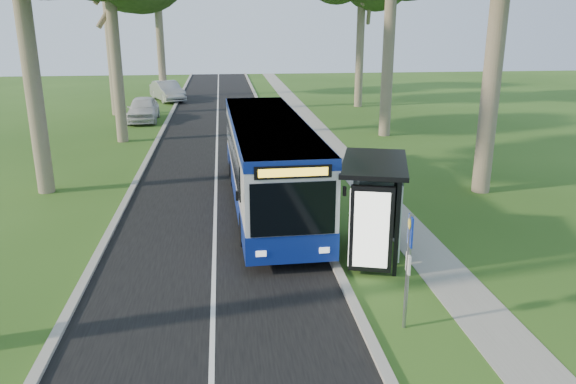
# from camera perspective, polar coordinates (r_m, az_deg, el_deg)

# --- Properties ---
(ground) EXTENTS (120.00, 120.00, 0.00)m
(ground) POSITION_cam_1_polar(r_m,az_deg,el_deg) (17.11, 4.36, -6.62)
(ground) COLOR #2C5119
(ground) RESTS_ON ground
(road) EXTENTS (7.00, 100.00, 0.02)m
(road) POSITION_cam_1_polar(r_m,az_deg,el_deg) (26.28, -7.30, 1.84)
(road) COLOR black
(road) RESTS_ON ground
(kerb_east) EXTENTS (0.25, 100.00, 0.12)m
(kerb_east) POSITION_cam_1_polar(r_m,az_deg,el_deg) (26.45, 0.30, 2.19)
(kerb_east) COLOR #9E9B93
(kerb_east) RESTS_ON ground
(kerb_west) EXTENTS (0.25, 100.00, 0.12)m
(kerb_west) POSITION_cam_1_polar(r_m,az_deg,el_deg) (26.55, -14.88, 1.66)
(kerb_west) COLOR #9E9B93
(kerb_west) RESTS_ON ground
(centre_line) EXTENTS (0.12, 100.00, 0.00)m
(centre_line) POSITION_cam_1_polar(r_m,az_deg,el_deg) (26.28, -7.31, 1.86)
(centre_line) COLOR white
(centre_line) RESTS_ON road
(footpath) EXTENTS (1.50, 100.00, 0.02)m
(footpath) POSITION_cam_1_polar(r_m,az_deg,el_deg) (26.97, 6.64, 2.26)
(footpath) COLOR gray
(footpath) RESTS_ON ground
(bus) EXTENTS (2.95, 12.62, 3.33)m
(bus) POSITION_cam_1_polar(r_m,az_deg,el_deg) (21.17, -2.02, 3.02)
(bus) COLOR white
(bus) RESTS_ON ground
(bus_stop_sign) EXTENTS (0.10, 0.39, 2.80)m
(bus_stop_sign) POSITION_cam_1_polar(r_m,az_deg,el_deg) (12.97, 12.14, -6.68)
(bus_stop_sign) COLOR gray
(bus_stop_sign) RESTS_ON ground
(bus_shelter) EXTENTS (2.72, 3.79, 2.93)m
(bus_shelter) POSITION_cam_1_polar(r_m,az_deg,el_deg) (16.37, 9.62, -0.17)
(bus_shelter) COLOR black
(bus_shelter) RESTS_ON ground
(litter_bin) EXTENTS (0.49, 0.49, 0.86)m
(litter_bin) POSITION_cam_1_polar(r_m,az_deg,el_deg) (21.17, 3.52, -0.63)
(litter_bin) COLOR black
(litter_bin) RESTS_ON ground
(car_white) EXTENTS (2.19, 5.09, 1.71)m
(car_white) POSITION_cam_1_polar(r_m,az_deg,el_deg) (41.13, -14.51, 8.17)
(car_white) COLOR silver
(car_white) RESTS_ON ground
(car_silver) EXTENTS (3.62, 5.53, 1.72)m
(car_silver) POSITION_cam_1_polar(r_m,az_deg,el_deg) (51.11, -12.16, 9.99)
(car_silver) COLOR #A1A3A8
(car_silver) RESTS_ON ground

